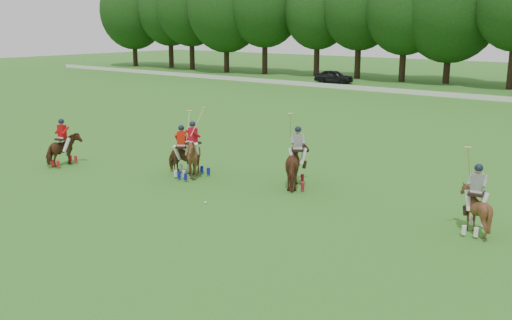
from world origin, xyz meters
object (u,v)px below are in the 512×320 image
Objects in this scene: polo_red_b at (182,158)px; polo_stripe_b at (475,209)px; polo_red_a at (63,149)px; polo_stripe_a at (297,165)px; car_left at (334,76)px; polo_ball at (206,202)px; polo_red_c at (193,158)px.

polo_stripe_b is at bearing 3.32° from polo_red_b.
polo_red_a is 10.99m from polo_stripe_a.
polo_stripe_a reaches higher than polo_red_b.
polo_ball is (18.30, -40.15, -0.67)m from car_left.
polo_stripe_b is (26.86, -37.16, 0.06)m from car_left.
polo_stripe_a is 7.19m from polo_stripe_b.
polo_red_b is 0.70m from polo_red_c.
polo_red_a is at bearing -159.00° from polo_red_b.
polo_stripe_a is 33.24× the size of polo_ball.
polo_red_c is 1.08× the size of polo_stripe_b.
polo_stripe_a is (19.71, -36.34, 0.18)m from car_left.
polo_stripe_a is at bearing -160.70° from car_left.
polo_stripe_b reaches higher than polo_red_b.
polo_red_b is 0.91× the size of polo_stripe_a.
polo_ball is at bearing -1.18° from polo_red_a.
polo_stripe_a is at bearing 69.73° from polo_ball.
polo_red_a is 8.99m from polo_ball.
car_left is 46.83× the size of polo_ball.
polo_red_a is at bearing 178.82° from polo_ball.
car_left is at bearing 103.16° from polo_red_a.
car_left is 41.04m from polo_red_a.
polo_red_c is at bearing 140.74° from polo_ball.
car_left is 44.13m from polo_ball.
polo_stripe_b reaches higher than polo_red_a.
polo_red_c is at bearing -176.38° from polo_stripe_b.
polo_red_a is 0.72× the size of polo_stripe_a.
polo_stripe_b is 9.09m from polo_ball.
car_left is at bearing 118.48° from polo_stripe_a.
polo_ball is (8.96, -0.18, -0.73)m from polo_red_a.
polo_stripe_a is 4.15m from polo_ball.
polo_red_a is at bearing -160.73° from polo_stripe_a.
polo_stripe_b is at bearing 19.27° from polo_ball.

